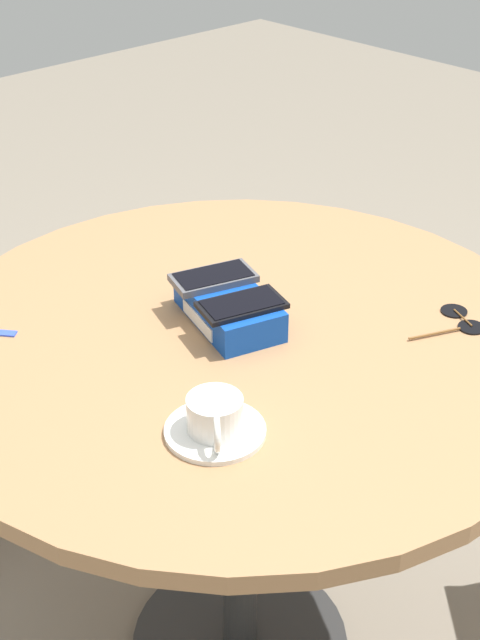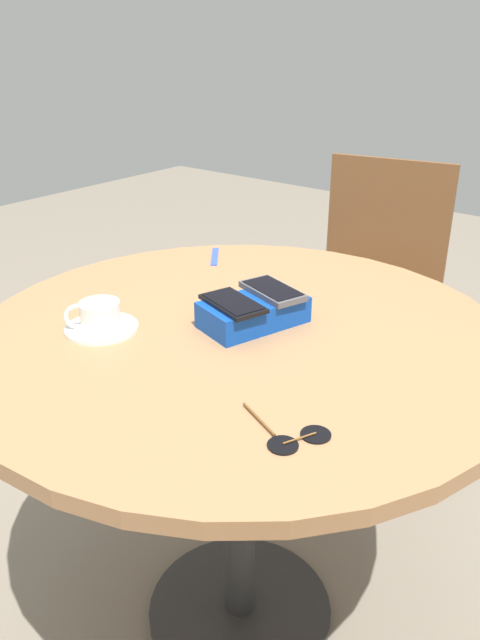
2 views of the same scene
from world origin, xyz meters
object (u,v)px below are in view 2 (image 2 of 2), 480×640
Objects in this scene: lanyard_strap at (215,257)px; sunglasses at (295,437)px; coffee_cup at (99,314)px; phone_gray at (273,291)px; phone_box at (253,312)px; round_table at (240,382)px; chair_near_window at (369,300)px; phone_black at (233,303)px; saucer at (102,328)px.

lanyard_strap is 0.81m from sunglasses.
phone_gray is at bearing 138.29° from coffee_cup.
phone_box is at bearing 51.28° from lanyard_strap.
round_table is 1.13× the size of chair_near_window.
coffee_cup reaches higher than sunglasses.
phone_black is at bearing 9.96° from chair_near_window.
saucer is (0.26, -0.23, -0.06)m from phone_gray.
round_table is 7.44× the size of saucer.
phone_gray is at bearing -139.59° from sunglasses.
phone_box is (-0.03, 0.01, 0.15)m from round_table.
round_table is at bearing 147.74° from phone_black.
coffee_cup is (0.00, -0.00, 0.03)m from saucer.
phone_black is 0.26m from coffee_cup.
chair_near_window is (-0.83, -0.19, -0.35)m from phone_gray.
phone_box is at bearing 11.37° from chair_near_window.
sunglasses is at bearing 21.76° from chair_near_window.
chair_near_window reaches higher than lanyard_strap.
phone_box reaches higher than sunglasses.
coffee_cup is at bearing -2.24° from chair_near_window.
phone_black is 1.07× the size of saucer.
sunglasses is at bearing 83.16° from coffee_cup.
lanyard_strap is at bearing -167.28° from coffee_cup.
phone_black is (0.10, -0.02, -0.00)m from phone_gray.
phone_black is (0.05, -0.01, 0.03)m from phone_box.
saucer is 0.93× the size of sunglasses.
sunglasses is (0.23, 0.29, 0.12)m from round_table.
phone_box is 0.30m from coffee_cup.
phone_box is 1.49× the size of sunglasses.
phone_black is 1.00m from chair_near_window.
chair_near_window is at bearing -170.04° from phone_black.
sunglasses is 0.16× the size of chair_near_window.
round_table is 4.63× the size of phone_box.
phone_black reaches higher than saucer.
round_table is at bearing -11.63° from phone_gray.
phone_box is 1.61× the size of saucer.
phone_gray is at bearing 12.73° from chair_near_window.
phone_black is 1.59× the size of coffee_cup.
phone_box is at bearing 169.41° from round_table.
round_table is 0.20m from phone_gray.
round_table is 0.18m from phone_black.
sunglasses is at bearing 50.85° from round_table.
coffee_cup is 0.63× the size of sunglasses.
saucer is 1.48× the size of coffee_cup.
chair_near_window reaches higher than phone_black.
chair_near_window is (-0.88, -0.18, -0.32)m from phone_box.
phone_gray is at bearing 57.77° from lanyard_strap.
round_table is 6.92× the size of sunglasses.
chair_near_window reaches higher than round_table.
phone_gray is 1.09× the size of saucer.
sunglasses is at bearing 48.87° from lanyard_strap.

